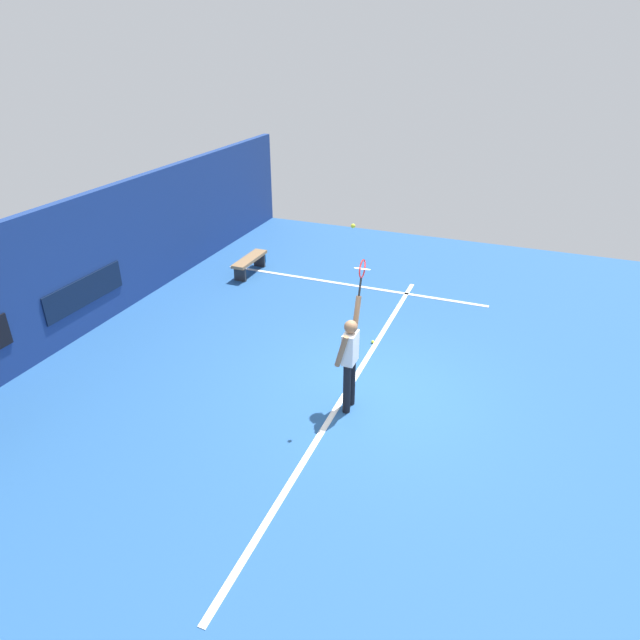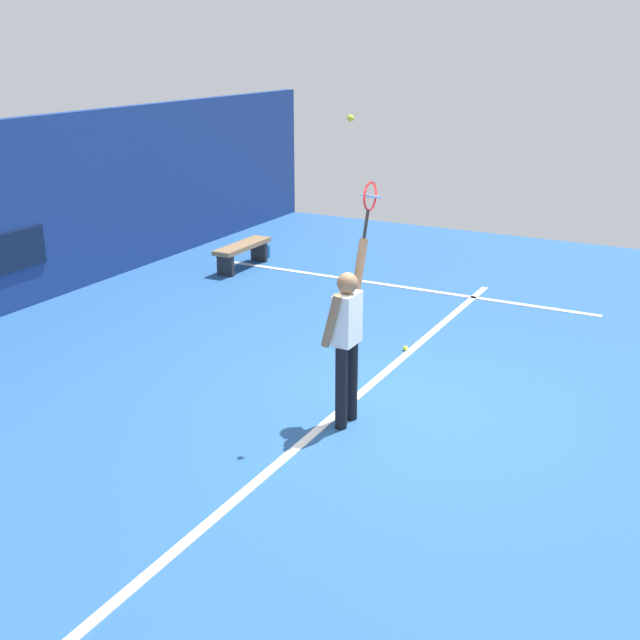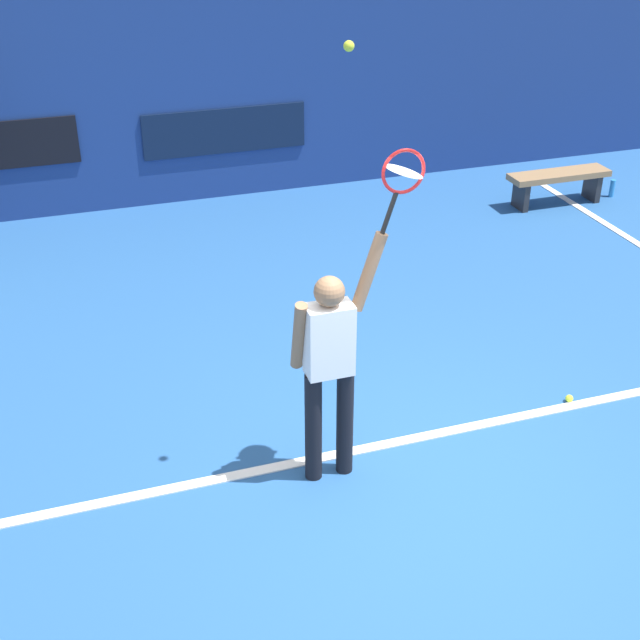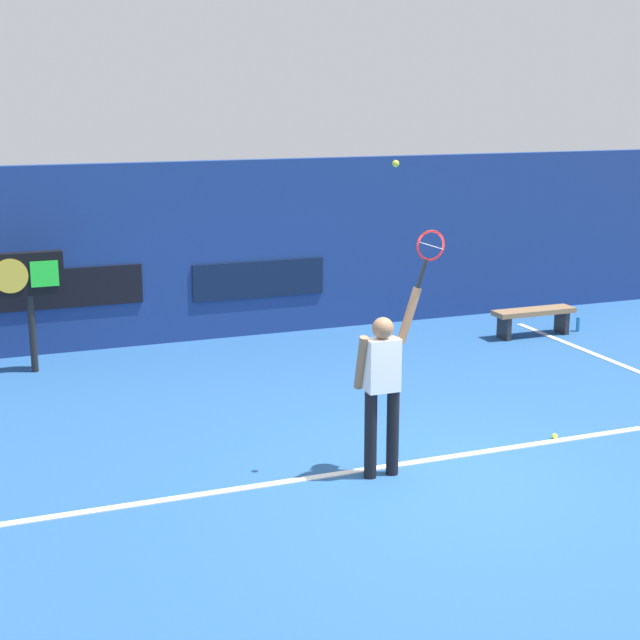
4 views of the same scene
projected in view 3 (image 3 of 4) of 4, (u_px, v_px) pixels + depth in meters
name	position (u px, v px, depth m)	size (l,w,h in m)	color
ground_plane	(418.00, 481.00, 6.61)	(18.00, 18.00, 0.00)	#23518C
back_wall	(221.00, 91.00, 11.35)	(18.00, 0.20, 2.84)	navy
sponsor_banner_center	(225.00, 131.00, 11.49)	(2.20, 0.03, 0.60)	#0C1933
court_baseline	(393.00, 443.00, 7.02)	(10.00, 0.10, 0.01)	white
tennis_player	(330.00, 362.00, 6.21)	(0.66, 0.31, 1.98)	black
tennis_racket	(402.00, 176.00, 5.69)	(0.39, 0.27, 0.63)	black
tennis_ball	(349.00, 46.00, 5.23)	(0.07, 0.07, 0.07)	#CCE033
court_bench	(558.00, 180.00, 11.53)	(1.40, 0.36, 0.45)	olive
water_bottle	(612.00, 188.00, 11.88)	(0.07, 0.07, 0.24)	#338CD8
spare_ball	(569.00, 398.00, 7.53)	(0.07, 0.07, 0.07)	#CCE033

